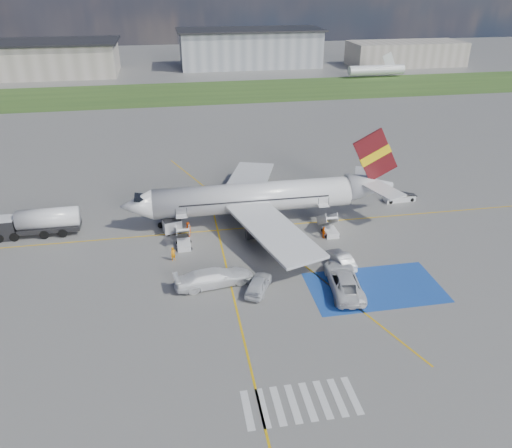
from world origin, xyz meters
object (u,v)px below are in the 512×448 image
object	(u,v)px
gpu_cart	(172,227)
car_silver_b	(341,259)
belt_loader	(399,198)
van_white_a	(344,278)
car_silver_a	(258,284)
van_white_b	(214,275)
fuel_tanker	(39,224)
airliner	(264,197)

from	to	relation	value
gpu_cart	car_silver_b	world-z (taller)	gpu_cart
belt_loader	van_white_a	size ratio (longest dim) A/B	0.74
belt_loader	car_silver_a	bearing A→B (deg)	-145.12
car_silver_b	van_white_b	bearing A→B (deg)	-2.60
fuel_tanker	belt_loader	world-z (taller)	fuel_tanker
belt_loader	fuel_tanker	bearing A→B (deg)	179.05
gpu_cart	car_silver_a	distance (m)	17.01
van_white_a	car_silver_b	bearing A→B (deg)	-97.75
airliner	gpu_cart	distance (m)	12.61
gpu_cart	belt_loader	distance (m)	33.20
car_silver_b	van_white_b	xyz separation A→B (m)	(-14.58, -1.40, 0.44)
fuel_tanker	belt_loader	size ratio (longest dim) A/B	2.09
fuel_tanker	gpu_cart	bearing A→B (deg)	-8.87
belt_loader	car_silver_b	world-z (taller)	car_silver_b
belt_loader	car_silver_b	size ratio (longest dim) A/B	1.01
belt_loader	gpu_cart	bearing A→B (deg)	-175.61
gpu_cart	car_silver_a	xyz separation A→B (m)	(8.46, -14.76, -0.01)
gpu_cart	car_silver_b	distance (m)	21.82
airliner	van_white_a	xyz separation A→B (m)	(5.17, -17.49, -2.15)
fuel_tanker	car_silver_b	size ratio (longest dim) A/B	2.11
van_white_b	car_silver_b	bearing A→B (deg)	-92.89
airliner	fuel_tanker	world-z (taller)	airliner
gpu_cart	belt_loader	size ratio (longest dim) A/B	0.51
gpu_cart	van_white_a	bearing A→B (deg)	-56.53
car_silver_b	fuel_tanker	bearing A→B (deg)	-29.65
belt_loader	van_white_b	xyz separation A→B (m)	(-28.92, -17.10, 0.88)
car_silver_a	airliner	bearing A→B (deg)	-76.95
gpu_cart	car_silver_a	bearing A→B (deg)	-74.42
van_white_b	gpu_cart	bearing A→B (deg)	8.98
airliner	fuel_tanker	distance (m)	28.92
airliner	gpu_cart	xyz separation A→B (m)	(-12.24, -1.66, -2.55)
airliner	belt_loader	world-z (taller)	airliner
fuel_tanker	belt_loader	distance (m)	49.58
fuel_tanker	car_silver_b	bearing A→B (deg)	-21.91
fuel_tanker	car_silver_a	xyz separation A→B (m)	(25.07, -17.25, -0.63)
van_white_a	van_white_b	size ratio (longest dim) A/B	1.05
airliner	car_silver_b	size ratio (longest dim) A/B	7.58
belt_loader	van_white_b	world-z (taller)	van_white_b
gpu_cart	van_white_b	size ratio (longest dim) A/B	0.40
car_silver_b	van_white_b	distance (m)	14.66
fuel_tanker	airliner	bearing A→B (deg)	-1.99
car_silver_b	car_silver_a	bearing A→B (deg)	10.15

